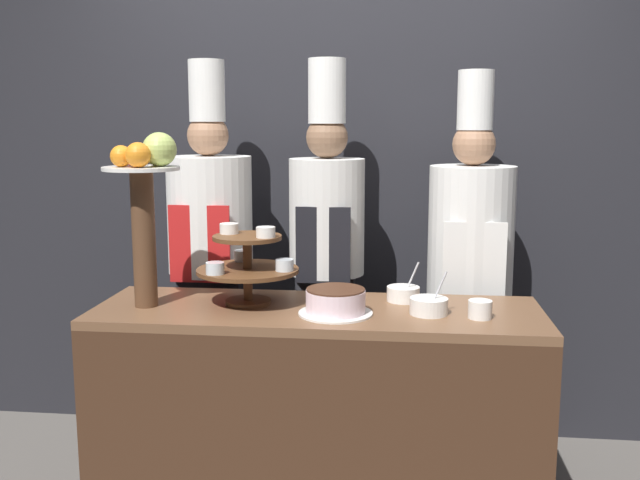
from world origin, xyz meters
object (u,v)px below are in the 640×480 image
Objects in this scene: chef_left at (211,251)px; serving_bowl_far at (403,294)px; cake_round at (336,302)px; chef_center_right at (470,263)px; tiered_stand at (248,263)px; chef_center_left at (327,249)px; cup_white at (480,309)px; fruit_pedestal at (145,192)px; serving_bowl_near at (429,306)px.

serving_bowl_far is at bearing -25.36° from chef_left.
chef_center_right reaches higher than cake_round.
tiered_stand reaches higher than serving_bowl_far.
serving_bowl_far is 0.56m from chef_center_left.
tiered_stand is 1.06m from chef_center_right.
chef_left is at bearing 151.02° from cup_white.
chef_left and chef_center_left have the same top height.
chef_center_left is (0.55, 0.00, 0.02)m from chef_left.
chef_center_right reaches higher than tiered_stand.
cake_round is 0.15× the size of chef_center_left.
chef_center_left is at bearing 129.46° from serving_bowl_far.
tiered_stand is 0.63m from serving_bowl_far.
chef_center_left is (-0.63, 0.65, 0.09)m from cup_white.
fruit_pedestal is 4.10× the size of serving_bowl_near.
chef_center_left is at bearing 125.90° from serving_bowl_near.
chef_center_left is 1.03× the size of chef_center_right.
cup_white is at bearing -46.05° from chef_center_left.
tiered_stand is 0.21× the size of chef_center_left.
cup_white is 0.65m from chef_center_right.
chef_center_left reaches higher than fruit_pedestal.
tiered_stand is 1.44× the size of cake_round.
chef_center_left reaches higher than chef_center_right.
tiered_stand is 4.63× the size of cup_white.
chef_left is (-1.18, 0.65, 0.07)m from cup_white.
chef_center_right reaches higher than serving_bowl_near.
cake_round is at bearing -81.32° from chef_center_left.
tiered_stand is 0.21× the size of chef_left.
cup_white is at bearing -28.98° from chef_left.
tiered_stand is at bearing -149.34° from chef_center_right.
cake_round is 0.35m from serving_bowl_near.
chef_center_right is (0.65, -0.00, -0.05)m from chef_center_left.
chef_center_left is at bearing 44.55° from fruit_pedestal.
chef_center_left reaches higher than cake_round.
serving_bowl_near is at bearing 6.93° from cake_round.
tiered_stand is 2.50× the size of serving_bowl_far.
chef_center_left is at bearing 179.98° from chef_center_right.
chef_left is 0.55m from chef_center_left.
chef_center_right is (1.28, 0.62, -0.37)m from fruit_pedestal.
cup_white is at bearing -39.10° from serving_bowl_far.
cake_round is 0.34m from serving_bowl_far.
serving_bowl_far is at bearing 11.09° from fruit_pedestal.
serving_bowl_far is 1.00m from chef_left.
serving_bowl_near is (1.08, 0.00, -0.41)m from fruit_pedestal.
cake_round is 1.70× the size of serving_bowl_near.
chef_center_right reaches higher than cup_white.
serving_bowl_near is 1.17m from chef_left.
serving_bowl_near is 1.02× the size of serving_bowl_far.
chef_center_left is (-0.35, 0.43, 0.10)m from serving_bowl_far.
chef_center_left reaches higher than serving_bowl_near.
chef_center_right is (0.55, 0.66, 0.03)m from cake_round.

